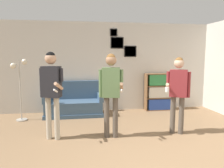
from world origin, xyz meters
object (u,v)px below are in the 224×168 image
floor_lamp (20,80)px  person_player_foreground_center (111,86)px  couch (74,104)px  bookshelf (159,92)px  person_watcher_holding_cup (178,87)px  person_player_foreground_left (52,86)px

floor_lamp → person_player_foreground_center: size_ratio=0.93×
couch → person_player_foreground_center: (0.80, -1.91, 0.77)m
bookshelf → floor_lamp: 4.06m
floor_lamp → person_watcher_holding_cup: person_watcher_holding_cup is taller
floor_lamp → person_watcher_holding_cup: bearing=-23.2°
bookshelf → person_watcher_holding_cup: 2.18m
bookshelf → person_player_foreground_center: 2.84m
person_player_foreground_left → person_player_foreground_center: (1.19, -0.08, -0.03)m
floor_lamp → couch: bearing=14.7°
person_player_foreground_center → person_watcher_holding_cup: bearing=0.1°
floor_lamp → person_player_foreground_center: person_player_foreground_center is taller
couch → floor_lamp: (-1.36, -0.36, 0.76)m
bookshelf → person_player_foreground_left: bearing=-146.3°
couch → person_player_foreground_center: person_player_foreground_center is taller
couch → person_watcher_holding_cup: person_watcher_holding_cup is taller
couch → bookshelf: 2.66m
couch → person_watcher_holding_cup: size_ratio=0.98×
person_player_foreground_center → person_watcher_holding_cup: size_ratio=1.04×
bookshelf → person_player_foreground_center: size_ratio=0.66×
bookshelf → floor_lamp: size_ratio=0.71×
bookshelf → couch: bearing=-175.9°
bookshelf → person_player_foreground_left: 3.68m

